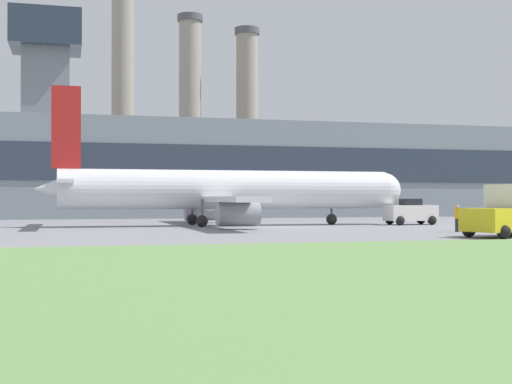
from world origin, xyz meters
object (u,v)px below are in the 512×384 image
object	(u,v)px
airplane	(224,191)
baggage_truck	(512,211)
ground_crew_person	(458,218)
pushback_tug	(411,213)

from	to	relation	value
airplane	baggage_truck	world-z (taller)	airplane
airplane	ground_crew_person	distance (m)	17.52
pushback_tug	baggage_truck	bearing A→B (deg)	-99.94
pushback_tug	ground_crew_person	size ratio (longest dim) A/B	2.48
pushback_tug	baggage_truck	size ratio (longest dim) A/B	0.75
baggage_truck	airplane	bearing A→B (deg)	121.04
airplane	pushback_tug	distance (m)	14.56
pushback_tug	ground_crew_person	xyz separation A→B (m)	(-2.80, -11.51, -0.06)
ground_crew_person	airplane	bearing A→B (deg)	131.61
pushback_tug	ground_crew_person	distance (m)	11.84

